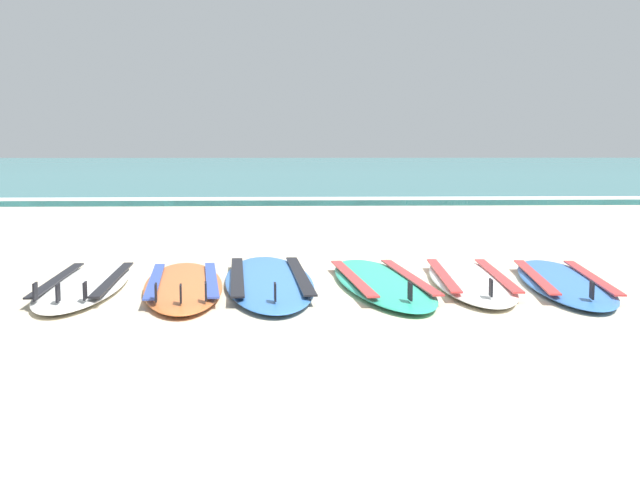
% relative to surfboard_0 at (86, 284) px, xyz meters
% --- Properties ---
extents(ground_plane, '(80.00, 80.00, 0.00)m').
position_rel_surfboard_0_xyz_m(ground_plane, '(1.80, 0.44, -0.04)').
color(ground_plane, beige).
extents(sea, '(80.00, 60.00, 0.10)m').
position_rel_surfboard_0_xyz_m(sea, '(1.80, 38.28, 0.01)').
color(sea, teal).
rests_on(sea, ground).
extents(wave_foam_strip, '(80.00, 0.78, 0.11)m').
position_rel_surfboard_0_xyz_m(wave_foam_strip, '(1.80, 8.67, 0.02)').
color(wave_foam_strip, white).
rests_on(wave_foam_strip, ground).
extents(surfboard_0, '(0.66, 2.22, 0.18)m').
position_rel_surfboard_0_xyz_m(surfboard_0, '(0.00, 0.00, 0.00)').
color(surfboard_0, white).
rests_on(surfboard_0, ground).
extents(surfboard_1, '(0.79, 2.25, 0.18)m').
position_rel_surfboard_0_xyz_m(surfboard_1, '(0.70, -0.05, -0.00)').
color(surfboard_1, orange).
rests_on(surfboard_1, ground).
extents(surfboard_2, '(0.80, 2.59, 0.18)m').
position_rel_surfboard_0_xyz_m(surfboard_2, '(1.31, 0.13, -0.00)').
color(surfboard_2, '#3875CC').
rests_on(surfboard_2, ground).
extents(surfboard_3, '(0.78, 2.37, 0.18)m').
position_rel_surfboard_0_xyz_m(surfboard_3, '(2.13, 0.02, -0.00)').
color(surfboard_3, '#2DB793').
rests_on(surfboard_3, ground).
extents(surfboard_4, '(0.71, 2.26, 0.18)m').
position_rel_surfboard_0_xyz_m(surfboard_4, '(2.80, 0.09, -0.00)').
color(surfboard_4, white).
rests_on(surfboard_4, ground).
extents(surfboard_5, '(0.85, 2.30, 0.18)m').
position_rel_surfboard_0_xyz_m(surfboard_5, '(3.46, -0.02, -0.00)').
color(surfboard_5, '#3875CC').
rests_on(surfboard_5, ground).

